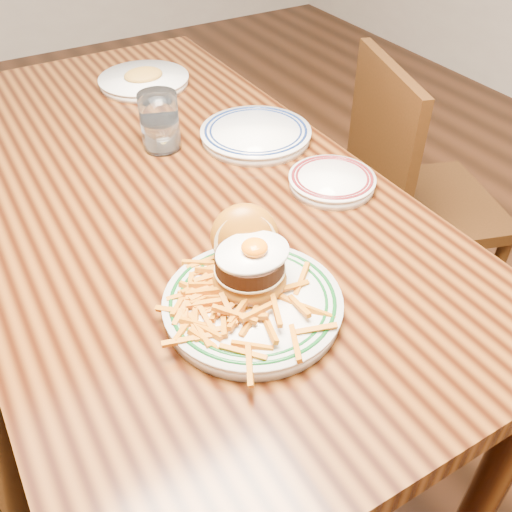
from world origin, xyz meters
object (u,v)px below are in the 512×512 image
side_plate (332,180)px  chair_right (409,195)px  table (166,213)px  main_plate (251,287)px

side_plate → chair_right: bearing=23.0°
side_plate → table: bearing=146.3°
chair_right → main_plate: (-0.78, -0.41, 0.32)m
chair_right → main_plate: main_plate is taller
table → side_plate: size_ratio=8.68×
main_plate → side_plate: main_plate is taller
table → side_plate: 0.38m
chair_right → side_plate: 0.57m
chair_right → table: bearing=16.9°
chair_right → side_plate: (-0.45, -0.19, 0.30)m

